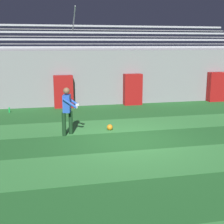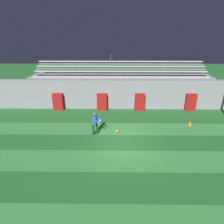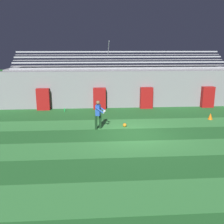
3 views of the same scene
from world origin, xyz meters
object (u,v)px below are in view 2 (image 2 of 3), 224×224
padding_pillar_gate_left (102,102)px  soccer_ball (117,131)px  padding_pillar_gate_right (140,102)px  padding_pillar_far_right (191,102)px  traffic_cone (190,123)px  padding_pillar_far_left (58,102)px  water_bottle (74,111)px  goalkeeper (95,122)px

padding_pillar_gate_left → soccer_ball: (1.38, -4.60, -0.69)m
padding_pillar_gate_right → soccer_ball: padding_pillar_gate_right is taller
padding_pillar_far_right → traffic_cone: bearing=-110.0°
padding_pillar_far_left → water_bottle: (1.61, -0.63, -0.68)m
soccer_ball → water_bottle: bearing=134.7°
goalkeeper → padding_pillar_far_right: bearing=29.7°
water_bottle → goalkeeper: bearing=-60.7°
padding_pillar_far_right → goalkeeper: goalkeeper is taller
soccer_ball → traffic_cone: size_ratio=0.52×
padding_pillar_gate_left → soccer_ball: 4.85m
padding_pillar_far_right → goalkeeper: 9.84m
padding_pillar_far_right → padding_pillar_gate_right: bearing=180.0°
padding_pillar_gate_left → soccer_ball: bearing=-73.3°
padding_pillar_gate_left → padding_pillar_far_right: (8.37, 0.00, 0.00)m
padding_pillar_far_left → traffic_cone: bearing=-16.6°
padding_pillar_far_right → soccer_ball: (-6.99, -4.60, -0.69)m
padding_pillar_gate_right → padding_pillar_far_left: same height
padding_pillar_far_right → traffic_cone: 3.64m
goalkeeper → soccer_ball: bearing=10.1°
goalkeeper → water_bottle: bearing=119.3°
padding_pillar_far_left → soccer_ball: padding_pillar_far_left is taller
padding_pillar_gate_right → traffic_cone: padding_pillar_gate_right is taller
padding_pillar_far_left → soccer_ball: 7.24m
padding_pillar_far_left → padding_pillar_far_right: (12.54, 0.00, 0.00)m
padding_pillar_gate_left → padding_pillar_gate_right: 3.57m
water_bottle → padding_pillar_far_left: bearing=158.7°
soccer_ball → water_bottle: water_bottle is taller
padding_pillar_far_left → traffic_cone: 11.82m
soccer_ball → water_bottle: size_ratio=0.92×
padding_pillar_gate_right → goalkeeper: 6.15m
goalkeeper → traffic_cone: 7.50m
traffic_cone → water_bottle: 10.08m
water_bottle → traffic_cone: bearing=-15.8°
goalkeeper → traffic_cone: (7.31, 1.50, -0.74)m
soccer_ball → traffic_cone: traffic_cone is taller
padding_pillar_far_left → padding_pillar_far_right: 12.54m
water_bottle → padding_pillar_gate_left: bearing=13.8°
padding_pillar_gate_left → padding_pillar_far_right: bearing=0.0°
padding_pillar_gate_left → padding_pillar_far_left: bearing=180.0°
padding_pillar_far_left → padding_pillar_gate_left: bearing=0.0°
goalkeeper → soccer_ball: 1.79m
padding_pillar_far_left → water_bottle: size_ratio=6.70×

